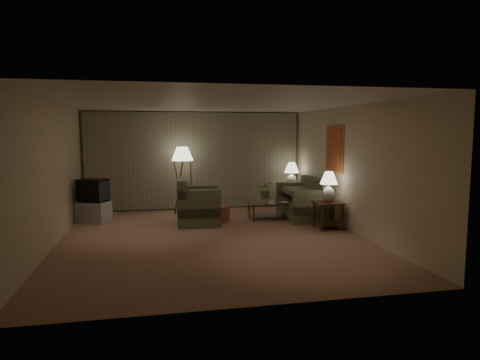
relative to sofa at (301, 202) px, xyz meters
name	(u,v)px	position (x,y,z in m)	size (l,w,h in m)	color
ground	(212,238)	(-2.50, -1.68, -0.39)	(7.00, 7.00, 0.00)	#A8765D
room_shell	(204,149)	(-2.48, -0.18, 1.36)	(6.04, 7.02, 2.72)	beige
sofa	(301,202)	(0.00, 0.00, 0.00)	(1.83, 1.04, 0.78)	#696C4C
armchair	(198,206)	(-2.63, -0.29, 0.03)	(1.07, 1.02, 0.85)	#696C4C
side_table_near	(328,210)	(0.15, -1.35, 0.03)	(0.58, 0.58, 0.60)	#3C2510
side_table_far	(291,195)	(0.15, 1.22, 0.00)	(0.46, 0.39, 0.60)	#3C2510
table_lamp_near	(329,184)	(0.15, -1.35, 0.61)	(0.39, 0.39, 0.67)	white
table_lamp_far	(292,173)	(0.15, 1.22, 0.62)	(0.40, 0.40, 0.70)	white
coffee_table	(271,208)	(-0.80, -0.10, -0.11)	(1.15, 0.63, 0.41)	silver
tv_cabinet	(94,212)	(-5.05, 0.39, -0.14)	(0.86, 0.76, 0.50)	#AEAEB1
crt_tv	(93,190)	(-5.05, 0.39, 0.38)	(0.77, 0.70, 0.54)	black
floor_lamp	(183,179)	(-2.88, 1.17, 0.53)	(0.57, 0.57, 1.75)	#3C2510
ottoman	(218,213)	(-2.13, -0.06, -0.20)	(0.57, 0.57, 0.38)	#A16136
vase	(266,199)	(-0.95, -0.10, 0.11)	(0.15, 0.15, 0.16)	white
flowers	(266,187)	(-0.95, -0.10, 0.41)	(0.39, 0.34, 0.44)	#547D37
book	(282,202)	(-0.55, -0.20, 0.03)	(0.17, 0.23, 0.02)	olive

